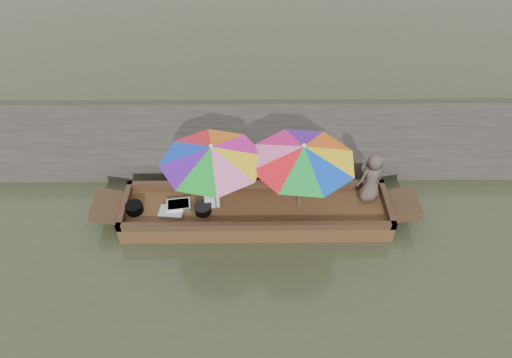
{
  "coord_description": "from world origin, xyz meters",
  "views": [
    {
      "loc": [
        -0.05,
        -6.04,
        6.75
      ],
      "look_at": [
        0.0,
        0.1,
        1.0
      ],
      "focal_mm": 32.0,
      "sensor_mm": 36.0,
      "label": 1
    }
  ],
  "objects_px": {
    "tray_scallop": "(171,212)",
    "supply_bag": "(212,199)",
    "vendor": "(372,177)",
    "cooking_pot": "(134,208)",
    "tray_crayfish": "(179,205)",
    "charcoal_grill": "(203,209)",
    "umbrella_bow": "(214,178)",
    "boat_hull": "(256,213)",
    "umbrella_stern": "(301,177)"
  },
  "relations": [
    {
      "from": "cooking_pot",
      "to": "umbrella_bow",
      "type": "bearing_deg",
      "value": 3.06
    },
    {
      "from": "cooking_pot",
      "to": "charcoal_grill",
      "type": "distance_m",
      "value": 1.3
    },
    {
      "from": "charcoal_grill",
      "to": "umbrella_bow",
      "type": "height_order",
      "value": "umbrella_bow"
    },
    {
      "from": "tray_crayfish",
      "to": "supply_bag",
      "type": "distance_m",
      "value": 0.65
    },
    {
      "from": "cooking_pot",
      "to": "supply_bag",
      "type": "xyz_separation_m",
      "value": [
        1.46,
        0.18,
        0.04
      ]
    },
    {
      "from": "umbrella_bow",
      "to": "umbrella_stern",
      "type": "bearing_deg",
      "value": 0.0
    },
    {
      "from": "vendor",
      "to": "umbrella_bow",
      "type": "xyz_separation_m",
      "value": [
        -2.95,
        -0.24,
        0.23
      ]
    },
    {
      "from": "cooking_pot",
      "to": "supply_bag",
      "type": "distance_m",
      "value": 1.47
    },
    {
      "from": "tray_crayfish",
      "to": "tray_scallop",
      "type": "bearing_deg",
      "value": -128.63
    },
    {
      "from": "tray_scallop",
      "to": "umbrella_stern",
      "type": "xyz_separation_m",
      "value": [
        2.43,
        0.14,
        0.74
      ]
    },
    {
      "from": "boat_hull",
      "to": "umbrella_bow",
      "type": "distance_m",
      "value": 1.22
    },
    {
      "from": "tray_crayfish",
      "to": "vendor",
      "type": "relative_size",
      "value": 0.41
    },
    {
      "from": "tray_scallop",
      "to": "supply_bag",
      "type": "distance_m",
      "value": 0.8
    },
    {
      "from": "cooking_pot",
      "to": "charcoal_grill",
      "type": "relative_size",
      "value": 1.01
    },
    {
      "from": "supply_bag",
      "to": "umbrella_stern",
      "type": "distance_m",
      "value": 1.79
    },
    {
      "from": "charcoal_grill",
      "to": "umbrella_stern",
      "type": "bearing_deg",
      "value": 3.48
    },
    {
      "from": "supply_bag",
      "to": "umbrella_stern",
      "type": "bearing_deg",
      "value": -3.19
    },
    {
      "from": "cooking_pot",
      "to": "vendor",
      "type": "height_order",
      "value": "vendor"
    },
    {
      "from": "boat_hull",
      "to": "charcoal_grill",
      "type": "height_order",
      "value": "charcoal_grill"
    },
    {
      "from": "tray_crayfish",
      "to": "charcoal_grill",
      "type": "bearing_deg",
      "value": -14.91
    },
    {
      "from": "tray_crayfish",
      "to": "umbrella_bow",
      "type": "relative_size",
      "value": 0.24
    },
    {
      "from": "cooking_pot",
      "to": "tray_scallop",
      "type": "relative_size",
      "value": 0.72
    },
    {
      "from": "umbrella_stern",
      "to": "cooking_pot",
      "type": "bearing_deg",
      "value": -178.49
    },
    {
      "from": "umbrella_bow",
      "to": "charcoal_grill",
      "type": "bearing_deg",
      "value": -155.32
    },
    {
      "from": "boat_hull",
      "to": "supply_bag",
      "type": "xyz_separation_m",
      "value": [
        -0.85,
        0.09,
        0.3
      ]
    },
    {
      "from": "cooking_pot",
      "to": "umbrella_stern",
      "type": "bearing_deg",
      "value": 1.51
    },
    {
      "from": "cooking_pot",
      "to": "umbrella_stern",
      "type": "distance_m",
      "value": 3.21
    },
    {
      "from": "supply_bag",
      "to": "vendor",
      "type": "height_order",
      "value": "vendor"
    },
    {
      "from": "cooking_pot",
      "to": "tray_crayfish",
      "type": "distance_m",
      "value": 0.83
    },
    {
      "from": "boat_hull",
      "to": "cooking_pot",
      "type": "relative_size",
      "value": 15.81
    },
    {
      "from": "cooking_pot",
      "to": "umbrella_stern",
      "type": "height_order",
      "value": "umbrella_stern"
    },
    {
      "from": "tray_scallop",
      "to": "vendor",
      "type": "distance_m",
      "value": 3.85
    },
    {
      "from": "boat_hull",
      "to": "umbrella_bow",
      "type": "xyz_separation_m",
      "value": [
        -0.77,
        0.0,
        0.95
      ]
    },
    {
      "from": "tray_scallop",
      "to": "umbrella_bow",
      "type": "relative_size",
      "value": 0.24
    },
    {
      "from": "tray_crayfish",
      "to": "umbrella_stern",
      "type": "distance_m",
      "value": 2.42
    },
    {
      "from": "supply_bag",
      "to": "tray_scallop",
      "type": "bearing_deg",
      "value": -163.18
    },
    {
      "from": "charcoal_grill",
      "to": "umbrella_bow",
      "type": "relative_size",
      "value": 0.17
    },
    {
      "from": "supply_bag",
      "to": "umbrella_stern",
      "type": "relative_size",
      "value": 0.15
    },
    {
      "from": "tray_scallop",
      "to": "tray_crayfish",
      "type": "bearing_deg",
      "value": 51.37
    },
    {
      "from": "boat_hull",
      "to": "vendor",
      "type": "bearing_deg",
      "value": 6.18
    },
    {
      "from": "tray_crayfish",
      "to": "tray_scallop",
      "type": "xyz_separation_m",
      "value": [
        -0.12,
        -0.15,
        -0.01
      ]
    },
    {
      "from": "tray_scallop",
      "to": "charcoal_grill",
      "type": "distance_m",
      "value": 0.6
    },
    {
      "from": "tray_crayfish",
      "to": "tray_scallop",
      "type": "height_order",
      "value": "tray_crayfish"
    },
    {
      "from": "tray_crayfish",
      "to": "supply_bag",
      "type": "relative_size",
      "value": 1.61
    },
    {
      "from": "boat_hull",
      "to": "umbrella_stern",
      "type": "distance_m",
      "value": 1.25
    },
    {
      "from": "umbrella_stern",
      "to": "supply_bag",
      "type": "bearing_deg",
      "value": 176.81
    },
    {
      "from": "boat_hull",
      "to": "tray_scallop",
      "type": "relative_size",
      "value": 11.34
    },
    {
      "from": "boat_hull",
      "to": "vendor",
      "type": "xyz_separation_m",
      "value": [
        2.19,
        0.24,
        0.72
      ]
    },
    {
      "from": "boat_hull",
      "to": "tray_scallop",
      "type": "xyz_separation_m",
      "value": [
        -1.61,
        -0.14,
        0.21
      ]
    },
    {
      "from": "tray_crayfish",
      "to": "charcoal_grill",
      "type": "distance_m",
      "value": 0.5
    }
  ]
}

